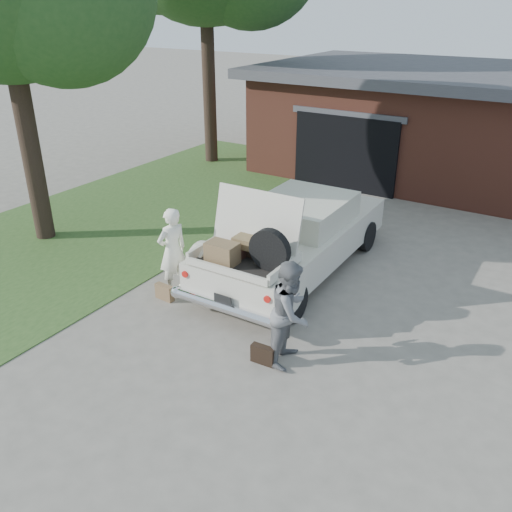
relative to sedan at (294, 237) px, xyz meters
The scene contains 8 objects.
ground 2.50m from the sedan, 85.98° to the right, with size 90.00×90.00×0.00m, color gray.
grass_strip 5.43m from the sedan, behind, with size 6.00×16.00×0.02m, color #2D4C1E.
house 9.22m from the sedan, 82.81° to the left, with size 12.80×7.80×3.30m.
sedan is the anchor object (origin of this frame).
woman_left 2.55m from the sedan, 128.44° to the right, with size 0.63×0.41×1.73m, color white.
woman_right 3.15m from the sedan, 62.65° to the right, with size 0.84×0.66×1.73m, color slate.
suitcase_left 2.90m from the sedan, 122.50° to the right, with size 0.40×0.13×0.31m, color olive.
suitcase_right 3.37m from the sedan, 69.93° to the right, with size 0.40×0.13×0.31m, color black.
Camera 1 is at (4.61, -6.79, 5.25)m, focal length 38.00 mm.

